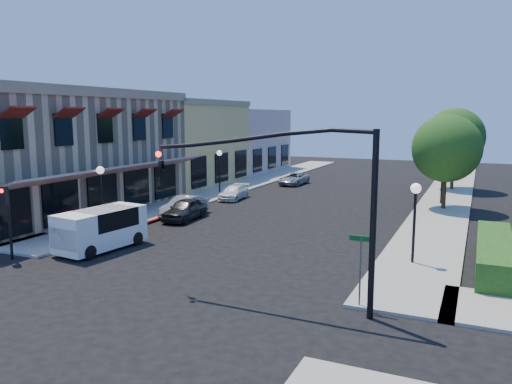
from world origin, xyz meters
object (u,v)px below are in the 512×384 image
at_px(street_tree_b, 455,137).
at_px(street_name_sign, 361,259).
at_px(secondary_signal, 7,209).
at_px(parked_car_d, 294,179).
at_px(parked_car_a, 185,209).
at_px(signal_mast_arm, 308,188).
at_px(lamppost_left_far, 219,161).
at_px(parked_car_b, 184,206).
at_px(lamppost_left_near, 101,181).
at_px(lamppost_right_far, 443,167).
at_px(lamppost_right_near, 415,203).
at_px(parked_car_c, 234,193).
at_px(white_van, 100,227).
at_px(street_tree_a, 447,148).

relative_size(street_tree_b, street_name_sign, 2.81).
height_order(secondary_signal, parked_car_d, secondary_signal).
bearing_deg(parked_car_a, signal_mast_arm, -47.18).
height_order(lamppost_left_far, parked_car_b, lamppost_left_far).
height_order(lamppost_left_near, lamppost_right_far, same).
height_order(signal_mast_arm, lamppost_left_near, signal_mast_arm).
distance_m(lamppost_right_near, parked_car_d, 25.47).
xyz_separation_m(secondary_signal, parked_car_c, (1.80, 18.59, -1.79)).
relative_size(street_name_sign, parked_car_b, 0.65).
height_order(parked_car_b, parked_car_d, parked_car_b).
height_order(lamppost_left_far, parked_car_c, lamppost_left_far).
bearing_deg(street_tree_b, street_name_sign, -92.50).
bearing_deg(parked_car_b, lamppost_left_near, -111.35).
relative_size(signal_mast_arm, parked_car_b, 2.08).
height_order(lamppost_right_far, white_van, lamppost_right_far).
height_order(lamppost_left_near, white_van, lamppost_left_near).
xyz_separation_m(secondary_signal, lamppost_left_near, (-0.50, 6.59, 0.42)).
xyz_separation_m(street_tree_a, parked_car_d, (-13.60, 7.61, -3.64)).
bearing_deg(parked_car_b, street_name_sign, -34.90).
bearing_deg(parked_car_a, lamppost_left_far, 102.06).
xyz_separation_m(street_tree_b, lamppost_left_far, (-17.30, -10.00, -1.81)).
xyz_separation_m(signal_mast_arm, lamppost_right_near, (2.64, 6.50, -1.35)).
relative_size(street_name_sign, lamppost_right_near, 0.70).
bearing_deg(parked_car_c, lamppost_left_near, -105.78).
height_order(street_tree_b, lamppost_left_far, street_tree_b).
bearing_deg(street_name_sign, street_tree_a, 86.24).
xyz_separation_m(street_tree_b, white_van, (-14.31, -27.56, -3.43)).
height_order(white_van, parked_car_c, white_van).
distance_m(street_tree_b, parked_car_d, 14.37).
bearing_deg(parked_car_b, lamppost_right_far, 40.16).
relative_size(street_tree_b, signal_mast_arm, 0.88).
height_order(street_tree_a, street_tree_b, street_tree_b).
height_order(lamppost_right_far, parked_car_b, lamppost_right_far).
relative_size(street_tree_a, lamppost_right_near, 1.82).
bearing_deg(lamppost_right_far, parked_car_a, -139.46).
bearing_deg(parked_car_c, parked_car_d, 76.78).
relative_size(lamppost_left_near, parked_car_a, 0.92).
bearing_deg(signal_mast_arm, lamppost_right_near, 67.88).
relative_size(secondary_signal, white_van, 0.73).
relative_size(lamppost_left_far, lamppost_right_far, 1.00).
bearing_deg(lamppost_left_near, parked_car_d, 80.28).
distance_m(lamppost_left_far, white_van, 17.89).
bearing_deg(lamppost_left_far, parked_car_c, -41.01).
height_order(lamppost_left_near, parked_car_b, lamppost_left_near).
xyz_separation_m(street_tree_b, signal_mast_arm, (-2.94, -30.50, -0.46)).
xyz_separation_m(lamppost_right_near, parked_car_a, (-14.03, 4.00, -2.08)).
height_order(secondary_signal, white_van, secondary_signal).
bearing_deg(lamppost_right_far, street_tree_b, 87.85).
distance_m(street_name_sign, lamppost_right_far, 21.85).
xyz_separation_m(street_name_sign, lamppost_left_far, (-16.00, 19.80, 1.04)).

